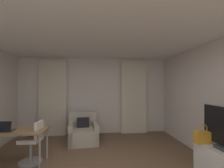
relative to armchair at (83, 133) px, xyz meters
name	(u,v)px	position (x,y,z in m)	size (l,w,h in m)	color
wall_window	(94,96)	(0.33, 0.87, 1.02)	(5.12, 0.06, 2.60)	silver
ceiling	(96,25)	(0.33, -2.16, 2.35)	(5.12, 6.12, 0.06)	white
curtain_left_panel	(53,98)	(-1.04, 0.74, 0.97)	(0.90, 0.06, 2.50)	beige
curtain_right_panel	(134,97)	(1.71, 0.74, 0.97)	(0.90, 0.06, 2.50)	beige
armchair	(83,133)	(0.00, 0.00, 0.00)	(0.90, 0.95, 0.84)	#B2A899
desk	(11,133)	(-1.40, -1.24, 0.39)	(1.40, 0.61, 0.72)	olive
desk_chair	(33,144)	(-0.98, -1.18, 0.12)	(0.48, 0.48, 0.88)	gray
laptop	(5,129)	(-1.47, -1.33, 0.49)	(0.33, 0.26, 0.22)	#2D2D33
handbag_primary	(203,137)	(2.36, -1.94, 0.40)	(0.30, 0.14, 0.37)	orange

